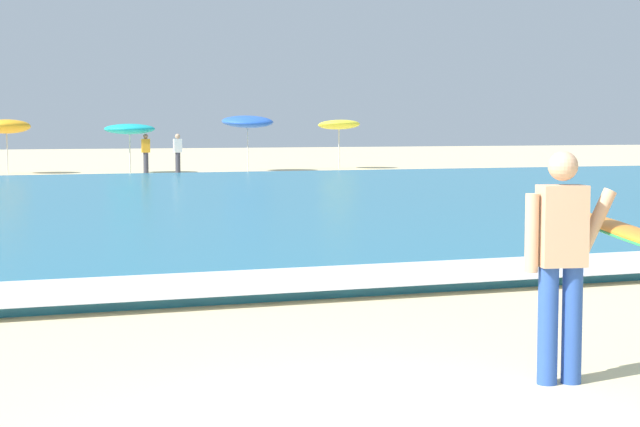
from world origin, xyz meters
TOP-DOWN VIEW (x-y plane):
  - sea at (0.00, 18.87)m, footprint 120.00×28.00m
  - surf_foam at (0.00, 5.47)m, footprint 120.00×1.80m
  - surfer_with_board at (1.82, 0.67)m, footprint 1.14×2.47m
  - beach_umbrella_2 at (-0.48, 37.10)m, footprint 1.85×1.89m
  - beach_umbrella_3 at (4.18, 36.07)m, footprint 2.01×2.01m
  - beach_umbrella_4 at (9.08, 36.16)m, footprint 2.14×2.18m
  - beach_umbrella_5 at (13.61, 37.40)m, footprint 1.85×1.87m
  - beachgoer_near_row_mid at (5.86, 34.86)m, footprint 0.32×0.20m
  - beachgoer_near_row_right at (4.68, 35.29)m, footprint 0.32×0.20m

SIDE VIEW (x-z plane):
  - sea at x=0.00m, z-range 0.00..0.14m
  - surf_foam at x=0.00m, z-range 0.14..0.15m
  - beachgoer_near_row_mid at x=5.86m, z-range 0.05..1.63m
  - beachgoer_near_row_right at x=4.68m, z-range 0.05..1.63m
  - surfer_with_board at x=1.82m, z-range 0.16..1.89m
  - beach_umbrella_3 at x=4.18m, z-range 0.78..2.75m
  - beach_umbrella_2 at x=-0.48m, z-range 0.76..2.97m
  - beach_umbrella_5 at x=13.61m, z-range 0.83..3.04m
  - beach_umbrella_4 at x=9.08m, z-range 0.86..3.26m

